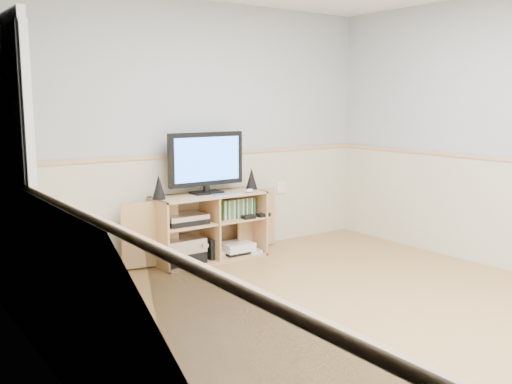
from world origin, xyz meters
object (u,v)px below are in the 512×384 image
(media_cabinet, at_px, (207,225))
(monitor, at_px, (206,161))
(keyboard, at_px, (227,194))
(game_consoles, at_px, (235,248))

(media_cabinet, height_order, monitor, monitor)
(media_cabinet, xyz_separation_m, keyboard, (0.11, -0.19, 0.32))
(media_cabinet, bearing_deg, keyboard, -60.33)
(monitor, distance_m, keyboard, 0.38)
(media_cabinet, relative_size, monitor, 2.16)
(media_cabinet, relative_size, game_consoles, 3.87)
(game_consoles, bearing_deg, media_cabinet, 167.42)
(media_cabinet, distance_m, keyboard, 0.39)
(media_cabinet, distance_m, game_consoles, 0.39)
(media_cabinet, bearing_deg, game_consoles, -12.58)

